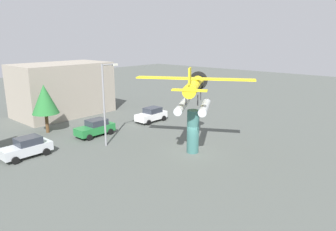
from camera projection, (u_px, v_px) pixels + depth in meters
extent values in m
plane|color=#515651|center=(192.00, 152.00, 28.37)|extent=(140.00, 140.00, 0.00)
cylinder|color=#386B66|center=(193.00, 131.00, 27.88)|extent=(1.10, 1.10, 3.95)
cylinder|color=silver|center=(205.00, 107.00, 27.12)|extent=(4.52, 2.99, 0.70)
cylinder|color=#333338|center=(201.00, 95.00, 28.16)|extent=(0.14, 0.14, 0.90)
cylinder|color=#333338|center=(198.00, 100.00, 25.88)|extent=(0.14, 0.14, 0.90)
cylinder|color=silver|center=(182.00, 106.00, 27.51)|extent=(4.52, 2.99, 0.70)
cylinder|color=#333338|center=(190.00, 95.00, 28.36)|extent=(0.14, 0.14, 0.90)
cylinder|color=#333338|center=(186.00, 100.00, 26.08)|extent=(0.14, 0.14, 0.90)
cylinder|color=yellow|center=(194.00, 86.00, 26.87)|extent=(5.93, 4.03, 1.10)
cube|color=black|center=(194.00, 86.00, 27.06)|extent=(4.33, 3.14, 0.20)
cone|color=#262628|center=(198.00, 81.00, 29.96)|extent=(1.04, 1.11, 0.88)
cylinder|color=black|center=(198.00, 81.00, 30.34)|extent=(0.93, 1.58, 1.80)
cube|color=yellow|center=(195.00, 79.00, 27.10)|extent=(6.11, 9.58, 0.12)
cube|color=yellow|center=(189.00, 90.00, 24.19)|extent=(2.00, 2.78, 0.10)
cube|color=yellow|center=(190.00, 76.00, 23.92)|extent=(0.84, 0.55, 1.30)
cube|color=silver|center=(26.00, 149.00, 27.05)|extent=(4.20, 1.70, 0.80)
cube|color=#2D333D|center=(28.00, 141.00, 27.05)|extent=(2.00, 1.56, 0.64)
cylinder|color=black|center=(6.00, 155.00, 26.74)|extent=(0.64, 0.22, 0.64)
cylinder|color=black|center=(15.00, 161.00, 25.59)|extent=(0.64, 0.22, 0.64)
cylinder|color=black|center=(37.00, 147.00, 28.71)|extent=(0.64, 0.22, 0.64)
cylinder|color=black|center=(46.00, 152.00, 27.55)|extent=(0.64, 0.22, 0.64)
cube|color=#237A38|center=(95.00, 129.00, 32.94)|extent=(4.20, 1.70, 0.80)
cube|color=#2D333D|center=(97.00, 122.00, 32.95)|extent=(2.00, 1.56, 0.64)
cylinder|color=black|center=(79.00, 134.00, 32.64)|extent=(0.64, 0.22, 0.64)
cylinder|color=black|center=(89.00, 138.00, 31.48)|extent=(0.64, 0.22, 0.64)
cylinder|color=black|center=(100.00, 128.00, 34.60)|extent=(0.64, 0.22, 0.64)
cylinder|color=black|center=(111.00, 132.00, 33.44)|extent=(0.64, 0.22, 0.64)
cube|color=white|center=(151.00, 116.00, 38.51)|extent=(4.20, 1.70, 0.80)
cube|color=#2D333D|center=(153.00, 110.00, 38.52)|extent=(2.00, 1.56, 0.64)
cylinder|color=black|center=(138.00, 120.00, 38.21)|extent=(0.64, 0.22, 0.64)
cylinder|color=black|center=(149.00, 122.00, 37.05)|extent=(0.64, 0.22, 0.64)
cylinder|color=black|center=(154.00, 116.00, 40.17)|extent=(0.64, 0.22, 0.64)
cylinder|color=black|center=(164.00, 118.00, 39.02)|extent=(0.64, 0.22, 0.64)
cylinder|color=gray|center=(104.00, 106.00, 29.14)|extent=(0.18, 0.18, 7.86)
cylinder|color=gray|center=(109.00, 65.00, 28.78)|extent=(1.60, 0.12, 0.12)
cube|color=silver|center=(115.00, 65.00, 29.30)|extent=(0.50, 0.28, 0.20)
cube|color=#9E9384|center=(63.00, 89.00, 41.66)|extent=(12.05, 7.22, 6.91)
cylinder|color=brown|center=(47.00, 123.00, 34.00)|extent=(0.36, 0.36, 2.16)
cone|color=#287033|center=(45.00, 99.00, 33.34)|extent=(2.85, 2.85, 3.17)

